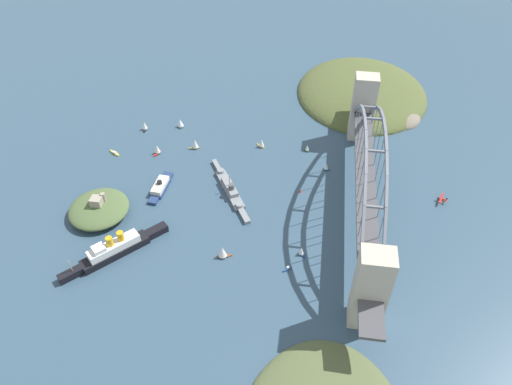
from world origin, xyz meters
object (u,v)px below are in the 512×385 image
Objects in this scene: small_boat_1 at (157,149)px; small_boat_2 at (261,143)px; small_boat_4 at (180,123)px; small_boat_10 at (115,153)px; small_boat_7 at (222,252)px; small_boat_8 at (144,125)px; channel_marker_buoy at (300,191)px; harbor_arch_bridge at (366,179)px; ocean_liner at (115,249)px; small_boat_0 at (301,251)px; small_boat_3 at (288,268)px; harbor_ferry_steamer at (160,186)px; seaplane_taxiing_near_bridge at (442,200)px; naval_cruiser at (230,189)px; small_boat_6 at (195,144)px; small_boat_5 at (326,167)px; fort_island_mid_harbor at (99,209)px; small_boat_9 at (307,148)px.

small_boat_1 is 0.97× the size of small_boat_2.
small_boat_10 is (-48.06, 46.46, -3.59)m from small_boat_4.
small_boat_7 is 1.15× the size of small_boat_8.
small_boat_4 is 1.07× the size of small_boat_8.
channel_marker_buoy is (-66.15, -149.03, -3.40)m from small_boat_8.
small_boat_10 is at bearing 48.86° from small_boat_7.
small_boat_4 is (89.23, 164.04, -27.41)m from harbor_arch_bridge.
small_boat_2 is 1.02× the size of small_boat_8.
ocean_liner reaches higher than small_boat_0.
channel_marker_buoy is at bearing -33.20° from small_boat_7.
small_boat_4 is (157.39, -4.68, -0.95)m from ocean_liner.
small_boat_3 is 191.95m from small_boat_4.
small_boat_1 is at bearing 48.04° from small_boat_3.
harbor_ferry_steamer is 3.49× the size of small_boat_10.
small_boat_1 is at bearing 36.35° from small_boat_7.
small_boat_7 is 88.34m from channel_marker_buoy.
small_boat_1 is 91.07m from small_boat_2.
small_boat_2 is 0.95× the size of small_boat_4.
ocean_liner is 5.94× the size of small_boat_4.
small_boat_3 reaches higher than small_boat_10.
harbor_ferry_steamer is 3.28× the size of seaplane_taxiing_near_bridge.
naval_cruiser is 83.40m from small_boat_0.
small_boat_2 is (50.42, 148.10, 2.48)m from seaplane_taxiing_near_bridge.
small_boat_1 reaches higher than channel_marker_buoy.
small_boat_8 is at bearing 67.71° from harbor_arch_bridge.
small_boat_0 is 148.76m from small_boat_6.
small_boat_5 is 125.02m from small_boat_7.
small_boat_1 is (28.45, 236.49, 2.32)m from seaplane_taxiing_near_bridge.
naval_cruiser reaches higher than small_boat_4.
harbor_arch_bridge is at bearing -106.79° from channel_marker_buoy.
small_boat_5 is (26.72, 90.13, 0.93)m from seaplane_taxiing_near_bridge.
ocean_liner is 10.74× the size of small_boat_3.
harbor_arch_bridge is 22.75× the size of small_boat_7.
fort_island_mid_harbor is 155.31m from channel_marker_buoy.
ocean_liner reaches higher than harbor_ferry_steamer.
small_boat_3 is at bearing 168.58° from small_boat_5.
small_boat_9 is (66.42, -113.01, 0.52)m from harbor_ferry_steamer.
small_boat_7 is at bearing 158.59° from small_boat_9.
small_boat_6 is 0.93× the size of small_boat_7.
fort_island_mid_harbor reaches higher than small_boat_2.
harbor_arch_bridge is 70.85m from small_boat_0.
small_boat_3 is 0.53× the size of small_boat_10.
harbor_arch_bridge is at bearing -146.97° from small_boat_9.
harbor_arch_bridge is at bearing -37.35° from small_boat_3.
small_boat_1 is 43.30m from small_boat_4.
small_boat_4 is at bearing -14.43° from fort_island_mid_harbor.
small_boat_10 is at bearing 98.92° from small_boat_1.
fort_island_mid_harbor is (-31.36, 195.07, -26.65)m from harbor_arch_bridge.
small_boat_10 is at bearing 78.93° from harbor_arch_bridge.
small_boat_7 is at bearing -158.12° from small_boat_6.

